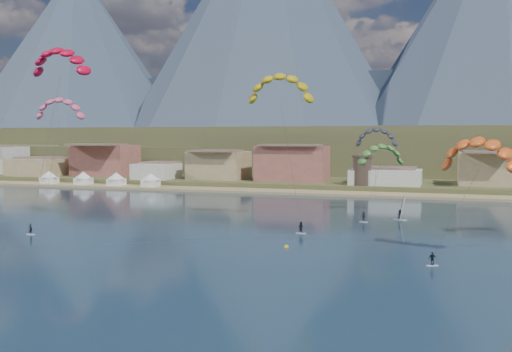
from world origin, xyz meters
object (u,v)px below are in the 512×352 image
(kitesurfer_yellow, at_px, (281,84))
(kitesurfer_green, at_px, (381,152))
(kitesurfer_orange, at_px, (480,149))
(watchtower, at_px, (362,170))
(windsurfer, at_px, (401,212))
(buoy, at_px, (286,247))
(kitesurfer_red, at_px, (60,58))

(kitesurfer_yellow, distance_m, kitesurfer_green, 28.24)
(kitesurfer_orange, bearing_deg, kitesurfer_yellow, 147.95)
(watchtower, bearing_deg, windsurfer, -74.73)
(windsurfer, bearing_deg, buoy, -112.76)
(windsurfer, bearing_deg, kitesurfer_green, 116.06)
(kitesurfer_yellow, bearing_deg, buoy, -72.31)
(kitesurfer_green, xyz_separation_m, windsurfer, (4.87, -9.96, -11.26))
(kitesurfer_green, bearing_deg, kitesurfer_orange, -67.23)
(kitesurfer_yellow, bearing_deg, kitesurfer_orange, -32.05)
(kitesurfer_green, bearing_deg, buoy, -101.72)
(kitesurfer_yellow, height_order, windsurfer, kitesurfer_yellow)
(buoy, bearing_deg, kitesurfer_orange, 6.17)
(kitesurfer_yellow, distance_m, windsurfer, 33.32)
(windsurfer, xyz_separation_m, buoy, (-13.72, -32.72, -1.37))
(kitesurfer_yellow, relative_size, kitesurfer_green, 1.53)
(watchtower, distance_m, buoy, 84.96)
(kitesurfer_red, distance_m, buoy, 56.50)
(kitesurfer_red, bearing_deg, kitesurfer_orange, -7.03)
(watchtower, distance_m, kitesurfer_red, 89.53)
(kitesurfer_green, bearing_deg, watchtower, 102.51)
(kitesurfer_green, distance_m, windsurfer, 15.81)
(kitesurfer_green, bearing_deg, windsurfer, -63.94)
(kitesurfer_red, height_order, kitesurfer_yellow, kitesurfer_red)
(kitesurfer_green, relative_size, windsurfer, 4.10)
(kitesurfer_orange, bearing_deg, kitesurfer_green, 112.77)
(watchtower, xyz_separation_m, kitesurfer_red, (-45.81, -73.09, 23.98))
(kitesurfer_red, distance_m, windsurfer, 69.85)
(kitesurfer_green, height_order, windsurfer, kitesurfer_green)
(kitesurfer_orange, xyz_separation_m, windsurfer, (-11.88, 29.95, -12.79))
(kitesurfer_red, bearing_deg, kitesurfer_yellow, 16.99)
(watchtower, relative_size, buoy, 13.41)
(kitesurfer_orange, height_order, windsurfer, kitesurfer_orange)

